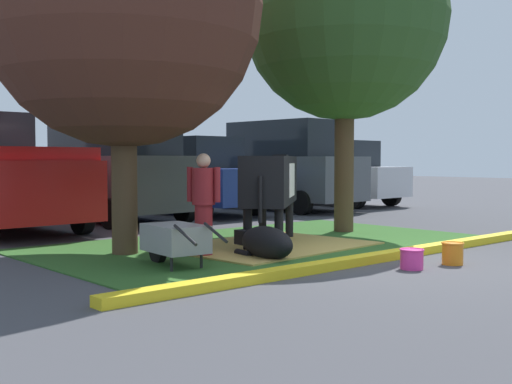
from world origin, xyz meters
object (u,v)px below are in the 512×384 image
bucket_orange (453,253)px  suv_dark_grey (113,167)px  person_handler (204,202)px  calf_lying (265,243)px  sedan_blue (194,177)px  suv_black (285,165)px  bucket_pink (412,259)px  shade_tree_right (345,19)px  wheelbarrow (174,239)px  shade_tree_left (122,8)px  sedan_silver (337,174)px  cow_holstein (271,181)px

bucket_orange → suv_dark_grey: size_ratio=0.07×
person_handler → calf_lying: bearing=-50.9°
sedan_blue → suv_black: size_ratio=0.96×
sedan_blue → bucket_pink: bearing=-108.1°
shade_tree_right → wheelbarrow: (-4.89, -1.24, -3.79)m
calf_lying → bucket_pink: 2.10m
shade_tree_left → wheelbarrow: bearing=-94.2°
shade_tree_right → calf_lying: 5.47m
bucket_orange → suv_black: suv_black is taller
shade_tree_right → person_handler: shade_tree_right is taller
bucket_orange → suv_black: bearing=59.4°
bucket_pink → sedan_silver: bearing=45.9°
bucket_orange → calf_lying: bearing=127.7°
calf_lying → wheelbarrow: wheelbarrow is taller
suv_black → cow_holstein: bearing=-136.1°
shade_tree_left → wheelbarrow: size_ratio=3.59×
cow_holstein → suv_black: suv_black is taller
suv_black → shade_tree_left: bearing=-149.7°
shade_tree_right → bucket_orange: shade_tree_right is taller
suv_black → sedan_silver: suv_black is taller
suv_dark_grey → bucket_pink: bearing=-92.3°
shade_tree_left → bucket_pink: (2.16, -3.64, -3.56)m
suv_dark_grey → sedan_silver: suv_dark_grey is taller
bucket_pink → cow_holstein: bearing=84.3°
suv_black → person_handler: bearing=-141.8°
shade_tree_left → suv_black: 9.42m
suv_dark_grey → sedan_blue: 2.54m
shade_tree_left → person_handler: shade_tree_left is taller
calf_lying → wheelbarrow: size_ratio=0.82×
shade_tree_right → sedan_blue: bearing=87.4°
suv_dark_grey → suv_black: same height
shade_tree_left → bucket_pink: bearing=-59.3°
cow_holstein → suv_black: (5.39, 5.19, 0.19)m
calf_lying → cow_holstein: bearing=44.1°
shade_tree_left → suv_black: shade_tree_left is taller
calf_lying → wheelbarrow: (-1.40, 0.25, 0.15)m
cow_holstein → sedan_silver: 9.70m
bucket_orange → sedan_blue: 9.19m
bucket_pink → suv_black: bearing=55.3°
cow_holstein → bucket_orange: 3.36m
shade_tree_right → bucket_orange: 5.69m
bucket_pink → suv_dark_grey: 8.58m
bucket_orange → wheelbarrow: bearing=142.3°
sedan_silver → bucket_pink: bearing=-134.1°
person_handler → wheelbarrow: bearing=-151.3°
sedan_blue → sedan_silver: 5.43m
bucket_orange → suv_black: (4.97, 8.39, 1.11)m
shade_tree_right → sedan_silver: shade_tree_right is taller
suv_black → sedan_silver: size_ratio=1.05×
person_handler → suv_dark_grey: size_ratio=0.33×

